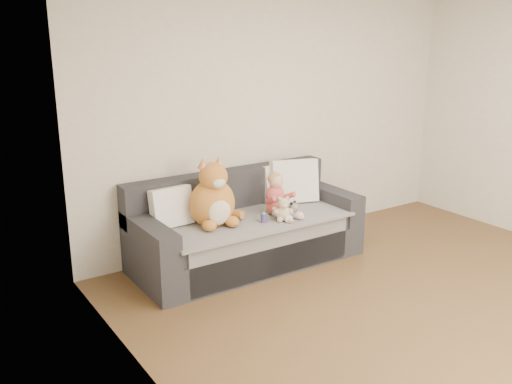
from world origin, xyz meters
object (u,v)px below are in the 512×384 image
(toddler, at_px, (277,197))
(teddy_bear, at_px, (283,211))
(sofa, at_px, (245,231))
(sippy_cup, at_px, (264,216))
(plush_cat, at_px, (213,199))

(toddler, distance_m, teddy_bear, 0.20)
(sofa, relative_size, sippy_cup, 20.85)
(plush_cat, bearing_deg, sippy_cup, -22.52)
(toddler, bearing_deg, sippy_cup, -158.58)
(sofa, relative_size, plush_cat, 3.37)
(sippy_cup, bearing_deg, toddler, 25.96)
(teddy_bear, bearing_deg, sippy_cup, -176.17)
(plush_cat, height_order, sippy_cup, plush_cat)
(sofa, height_order, sippy_cup, sofa)
(plush_cat, bearing_deg, toddler, -3.99)
(sofa, xyz_separation_m, sippy_cup, (0.04, -0.26, 0.22))
(plush_cat, relative_size, sippy_cup, 6.19)
(sofa, height_order, teddy_bear, sofa)
(toddler, distance_m, plush_cat, 0.66)
(sofa, distance_m, teddy_bear, 0.47)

